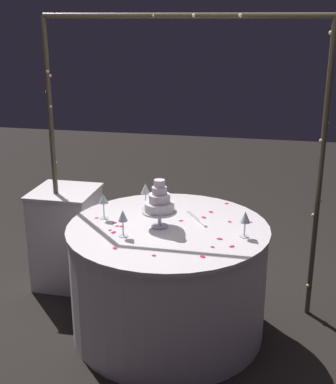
{
  "coord_description": "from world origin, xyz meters",
  "views": [
    {
      "loc": [
        0.64,
        -3.02,
        2.03
      ],
      "look_at": [
        0.0,
        0.0,
        0.99
      ],
      "focal_mm": 48.81,
      "sensor_mm": 36.0,
      "label": 1
    }
  ],
  "objects_px": {
    "tiered_cake": "(159,203)",
    "cake_knife": "(198,219)",
    "decorative_arch": "(181,124)",
    "wine_glass_0": "(123,217)",
    "main_table": "(168,279)",
    "side_table": "(67,237)",
    "wine_glass_3": "(103,200)",
    "wine_glass_1": "(245,218)",
    "wine_glass_2": "(146,190)"
  },
  "relations": [
    {
      "from": "wine_glass_0",
      "to": "wine_glass_2",
      "type": "bearing_deg",
      "value": 87.97
    },
    {
      "from": "wine_glass_1",
      "to": "wine_glass_3",
      "type": "bearing_deg",
      "value": 173.03
    },
    {
      "from": "wine_glass_3",
      "to": "tiered_cake",
      "type": "bearing_deg",
      "value": -9.6
    },
    {
      "from": "wine_glass_0",
      "to": "cake_knife",
      "type": "relative_size",
      "value": 0.65
    },
    {
      "from": "decorative_arch",
      "to": "main_table",
      "type": "distance_m",
      "value": 1.04
    },
    {
      "from": "side_table",
      "to": "wine_glass_2",
      "type": "distance_m",
      "value": 0.88
    },
    {
      "from": "main_table",
      "to": "cake_knife",
      "type": "distance_m",
      "value": 0.44
    },
    {
      "from": "wine_glass_2",
      "to": "cake_knife",
      "type": "distance_m",
      "value": 0.43
    },
    {
      "from": "decorative_arch",
      "to": "wine_glass_1",
      "type": "bearing_deg",
      "value": -44.07
    },
    {
      "from": "tiered_cake",
      "to": "cake_knife",
      "type": "height_order",
      "value": "tiered_cake"
    },
    {
      "from": "wine_glass_1",
      "to": "wine_glass_2",
      "type": "relative_size",
      "value": 0.88
    },
    {
      "from": "decorative_arch",
      "to": "wine_glass_0",
      "type": "height_order",
      "value": "decorative_arch"
    },
    {
      "from": "main_table",
      "to": "side_table",
      "type": "relative_size",
      "value": 1.68
    },
    {
      "from": "side_table",
      "to": "tiered_cake",
      "type": "distance_m",
      "value": 1.13
    },
    {
      "from": "main_table",
      "to": "cake_knife",
      "type": "height_order",
      "value": "cake_knife"
    },
    {
      "from": "cake_knife",
      "to": "main_table",
      "type": "bearing_deg",
      "value": -139.33
    },
    {
      "from": "wine_glass_1",
      "to": "tiered_cake",
      "type": "bearing_deg",
      "value": 174.96
    },
    {
      "from": "decorative_arch",
      "to": "side_table",
      "type": "relative_size",
      "value": 2.64
    },
    {
      "from": "wine_glass_0",
      "to": "cake_knife",
      "type": "xyz_separation_m",
      "value": [
        0.4,
        0.35,
        -0.12
      ]
    },
    {
      "from": "decorative_arch",
      "to": "tiered_cake",
      "type": "xyz_separation_m",
      "value": [
        -0.05,
        -0.42,
        -0.42
      ]
    },
    {
      "from": "tiered_cake",
      "to": "wine_glass_0",
      "type": "height_order",
      "value": "tiered_cake"
    },
    {
      "from": "side_table",
      "to": "cake_knife",
      "type": "bearing_deg",
      "value": -17.6
    },
    {
      "from": "side_table",
      "to": "wine_glass_0",
      "type": "xyz_separation_m",
      "value": [
        0.68,
        -0.7,
        0.49
      ]
    },
    {
      "from": "decorative_arch",
      "to": "main_table",
      "type": "bearing_deg",
      "value": -90.17
    },
    {
      "from": "cake_knife",
      "to": "wine_glass_2",
      "type": "bearing_deg",
      "value": 160.7
    },
    {
      "from": "side_table",
      "to": "tiered_cake",
      "type": "relative_size",
      "value": 2.48
    },
    {
      "from": "tiered_cake",
      "to": "wine_glass_0",
      "type": "bearing_deg",
      "value": -133.77
    },
    {
      "from": "wine_glass_0",
      "to": "wine_glass_1",
      "type": "bearing_deg",
      "value": 11.27
    },
    {
      "from": "wine_glass_0",
      "to": "wine_glass_3",
      "type": "distance_m",
      "value": 0.33
    },
    {
      "from": "tiered_cake",
      "to": "cake_knife",
      "type": "xyz_separation_m",
      "value": [
        0.22,
        0.16,
        -0.16
      ]
    },
    {
      "from": "decorative_arch",
      "to": "main_table",
      "type": "relative_size",
      "value": 1.58
    },
    {
      "from": "tiered_cake",
      "to": "wine_glass_3",
      "type": "bearing_deg",
      "value": 170.4
    },
    {
      "from": "side_table",
      "to": "wine_glass_3",
      "type": "xyz_separation_m",
      "value": [
        0.47,
        -0.44,
        0.5
      ]
    },
    {
      "from": "tiered_cake",
      "to": "cake_knife",
      "type": "relative_size",
      "value": 1.2
    },
    {
      "from": "main_table",
      "to": "decorative_arch",
      "type": "bearing_deg",
      "value": 89.83
    },
    {
      "from": "main_table",
      "to": "cake_knife",
      "type": "relative_size",
      "value": 5.0
    },
    {
      "from": "wine_glass_0",
      "to": "wine_glass_1",
      "type": "distance_m",
      "value": 0.74
    },
    {
      "from": "main_table",
      "to": "tiered_cake",
      "type": "xyz_separation_m",
      "value": [
        -0.05,
        -0.02,
        0.54
      ]
    },
    {
      "from": "wine_glass_1",
      "to": "cake_knife",
      "type": "height_order",
      "value": "wine_glass_1"
    },
    {
      "from": "side_table",
      "to": "wine_glass_2",
      "type": "xyz_separation_m",
      "value": [
        0.69,
        -0.21,
        0.51
      ]
    },
    {
      "from": "wine_glass_0",
      "to": "wine_glass_1",
      "type": "height_order",
      "value": "wine_glass_0"
    },
    {
      "from": "main_table",
      "to": "cake_knife",
      "type": "bearing_deg",
      "value": 40.67
    },
    {
      "from": "tiered_cake",
      "to": "wine_glass_1",
      "type": "relative_size",
      "value": 1.91
    },
    {
      "from": "wine_glass_1",
      "to": "cake_knife",
      "type": "xyz_separation_m",
      "value": [
        -0.32,
        0.21,
        -0.12
      ]
    },
    {
      "from": "wine_glass_3",
      "to": "cake_knife",
      "type": "height_order",
      "value": "wine_glass_3"
    },
    {
      "from": "side_table",
      "to": "wine_glass_0",
      "type": "height_order",
      "value": "wine_glass_0"
    },
    {
      "from": "side_table",
      "to": "wine_glass_1",
      "type": "height_order",
      "value": "wine_glass_1"
    },
    {
      "from": "tiered_cake",
      "to": "wine_glass_3",
      "type": "xyz_separation_m",
      "value": [
        -0.39,
        0.07,
        -0.03
      ]
    },
    {
      "from": "cake_knife",
      "to": "side_table",
      "type": "bearing_deg",
      "value": 162.4
    },
    {
      "from": "decorative_arch",
      "to": "side_table",
      "type": "bearing_deg",
      "value": 174.93
    }
  ]
}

